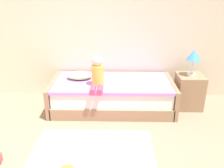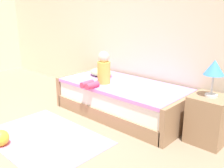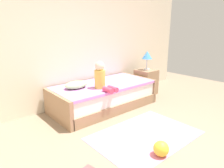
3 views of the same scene
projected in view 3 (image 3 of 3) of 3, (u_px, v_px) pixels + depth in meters
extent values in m
cube|color=beige|center=(57.00, 35.00, 3.81)|extent=(7.20, 0.10, 2.90)
cube|color=#997556|center=(104.00, 103.00, 4.14)|extent=(2.00, 1.00, 0.20)
cube|color=white|center=(104.00, 92.00, 4.08)|extent=(1.94, 0.94, 0.25)
cube|color=#C67FD1|center=(104.00, 85.00, 4.04)|extent=(1.98, 0.98, 0.05)
cube|color=#997556|center=(57.00, 108.00, 3.46)|extent=(0.07, 1.00, 0.50)
cube|color=#997556|center=(138.00, 87.00, 4.74)|extent=(0.07, 1.00, 0.50)
cube|color=#997556|center=(146.00, 82.00, 4.96)|extent=(0.44, 0.44, 0.60)
cylinder|color=silver|center=(147.00, 69.00, 4.88)|extent=(0.15, 0.15, 0.03)
cylinder|color=silver|center=(147.00, 64.00, 4.84)|extent=(0.02, 0.02, 0.24)
cone|color=#3F8CD8|center=(147.00, 55.00, 4.79)|extent=(0.24, 0.24, 0.18)
cylinder|color=gold|center=(100.00, 79.00, 3.71)|extent=(0.20, 0.20, 0.34)
sphere|color=beige|center=(100.00, 66.00, 3.64)|extent=(0.17, 0.17, 0.17)
cylinder|color=#D83F60|center=(108.00, 90.00, 3.49)|extent=(0.09, 0.22, 0.09)
cylinder|color=#D83F60|center=(113.00, 89.00, 3.56)|extent=(0.09, 0.22, 0.09)
ellipsoid|color=#99CC8C|center=(76.00, 85.00, 3.73)|extent=(0.44, 0.30, 0.13)
sphere|color=yellow|center=(161.00, 149.00, 2.56)|extent=(0.20, 0.20, 0.20)
cube|color=pink|center=(145.00, 135.00, 3.07)|extent=(1.60, 1.10, 0.01)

